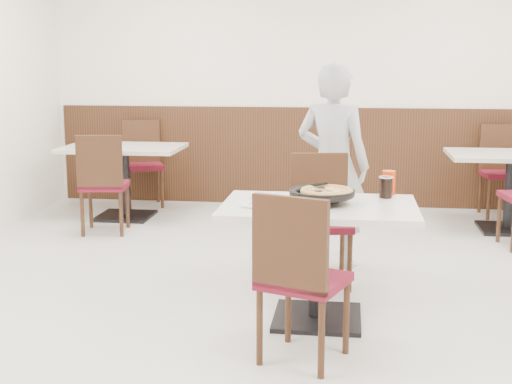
# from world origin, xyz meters

# --- Properties ---
(floor) EXTENTS (7.00, 7.00, 0.00)m
(floor) POSITION_xyz_m (0.00, 0.00, 0.00)
(floor) COLOR #BAB9B4
(floor) RESTS_ON ground
(wall_back) EXTENTS (6.00, 0.04, 2.80)m
(wall_back) POSITION_xyz_m (0.00, 3.50, 1.40)
(wall_back) COLOR white
(wall_back) RESTS_ON floor
(wall_front) EXTENTS (6.00, 0.04, 2.80)m
(wall_front) POSITION_xyz_m (0.00, -3.50, 1.40)
(wall_front) COLOR white
(wall_front) RESTS_ON floor
(wainscot_back) EXTENTS (5.90, 0.03, 1.10)m
(wainscot_back) POSITION_xyz_m (0.00, 3.48, 0.55)
(wainscot_back) COLOR black
(wainscot_back) RESTS_ON floor
(main_table) EXTENTS (1.24, 0.86, 0.75)m
(main_table) POSITION_xyz_m (0.18, -0.15, 0.38)
(main_table) COLOR beige
(main_table) RESTS_ON floor
(chair_near) EXTENTS (0.54, 0.54, 0.95)m
(chair_near) POSITION_xyz_m (0.13, -0.76, 0.47)
(chair_near) COLOR black
(chair_near) RESTS_ON floor
(chair_far) EXTENTS (0.48, 0.48, 0.95)m
(chair_far) POSITION_xyz_m (0.17, 0.58, 0.47)
(chair_far) COLOR black
(chair_far) RESTS_ON floor
(trivet) EXTENTS (0.12, 0.12, 0.04)m
(trivet) POSITION_xyz_m (0.25, -0.06, 0.77)
(trivet) COLOR black
(trivet) RESTS_ON main_table
(pizza_pan) EXTENTS (0.34, 0.34, 0.01)m
(pizza_pan) POSITION_xyz_m (0.20, -0.12, 0.79)
(pizza_pan) COLOR black
(pizza_pan) RESTS_ON trivet
(pizza) EXTENTS (0.34, 0.34, 0.02)m
(pizza) POSITION_xyz_m (0.23, -0.12, 0.81)
(pizza) COLOR tan
(pizza) RESTS_ON pizza_pan
(pizza_server) EXTENTS (0.09, 0.10, 0.00)m
(pizza_server) POSITION_xyz_m (0.18, -0.12, 0.84)
(pizza_server) COLOR silver
(pizza_server) RESTS_ON pizza
(napkin) EXTENTS (0.18, 0.18, 0.00)m
(napkin) POSITION_xyz_m (-0.23, -0.22, 0.75)
(napkin) COLOR silver
(napkin) RESTS_ON main_table
(side_plate) EXTENTS (0.20, 0.20, 0.01)m
(side_plate) POSITION_xyz_m (-0.22, -0.23, 0.76)
(side_plate) COLOR white
(side_plate) RESTS_ON napkin
(fork) EXTENTS (0.06, 0.17, 0.00)m
(fork) POSITION_xyz_m (-0.22, -0.19, 0.77)
(fork) COLOR silver
(fork) RESTS_ON side_plate
(cola_glass) EXTENTS (0.09, 0.09, 0.13)m
(cola_glass) POSITION_xyz_m (0.60, 0.12, 0.81)
(cola_glass) COLOR black
(cola_glass) RESTS_ON main_table
(red_cup) EXTENTS (0.09, 0.09, 0.16)m
(red_cup) POSITION_xyz_m (0.62, 0.23, 0.83)
(red_cup) COLOR #C72A00
(red_cup) RESTS_ON main_table
(diner_person) EXTENTS (0.68, 0.54, 1.61)m
(diner_person) POSITION_xyz_m (0.23, 1.11, 0.81)
(diner_person) COLOR #AEAFB4
(diner_person) RESTS_ON floor
(bg_table_left) EXTENTS (1.25, 0.87, 0.75)m
(bg_table_left) POSITION_xyz_m (-1.95, 2.56, 0.38)
(bg_table_left) COLOR beige
(bg_table_left) RESTS_ON floor
(bg_chair_left_near) EXTENTS (0.48, 0.48, 0.95)m
(bg_chair_left_near) POSITION_xyz_m (-1.93, 1.92, 0.47)
(bg_chair_left_near) COLOR black
(bg_chair_left_near) RESTS_ON floor
(bg_chair_left_far) EXTENTS (0.55, 0.55, 0.95)m
(bg_chair_left_far) POSITION_xyz_m (-1.92, 3.16, 0.47)
(bg_chair_left_far) COLOR black
(bg_chair_left_far) RESTS_ON floor
(bg_table_right) EXTENTS (1.26, 0.90, 0.75)m
(bg_table_right) POSITION_xyz_m (1.90, 2.49, 0.38)
(bg_table_right) COLOR beige
(bg_table_right) RESTS_ON floor
(bg_chair_right_far) EXTENTS (0.45, 0.45, 0.95)m
(bg_chair_right_far) POSITION_xyz_m (1.95, 3.12, 0.47)
(bg_chair_right_far) COLOR black
(bg_chair_right_far) RESTS_ON floor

